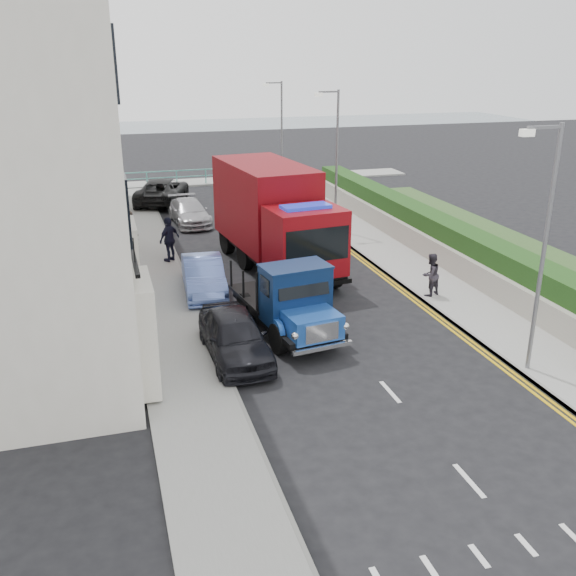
{
  "coord_description": "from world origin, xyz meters",
  "views": [
    {
      "loc": [
        -6.97,
        -15.94,
        8.65
      ],
      "look_at": [
        -1.44,
        2.97,
        1.4
      ],
      "focal_mm": 40.0,
      "sensor_mm": 36.0,
      "label": 1
    }
  ],
  "objects_px": {
    "lamp_near": "(542,238)",
    "bedford_lorry": "(293,305)",
    "parked_car_front": "(235,336)",
    "lamp_mid": "(335,153)",
    "red_lorry": "(273,215)",
    "lamp_far": "(280,131)"
  },
  "relations": [
    {
      "from": "lamp_far",
      "to": "parked_car_front",
      "type": "xyz_separation_m",
      "value": [
        -7.78,
        -22.77,
        -3.28
      ]
    },
    {
      "from": "lamp_far",
      "to": "red_lorry",
      "type": "height_order",
      "value": "lamp_far"
    },
    {
      "from": "lamp_far",
      "to": "parked_car_front",
      "type": "relative_size",
      "value": 1.65
    },
    {
      "from": "red_lorry",
      "to": "parked_car_front",
      "type": "height_order",
      "value": "red_lorry"
    },
    {
      "from": "bedford_lorry",
      "to": "red_lorry",
      "type": "xyz_separation_m",
      "value": [
        1.28,
        7.18,
        1.15
      ]
    },
    {
      "from": "lamp_mid",
      "to": "lamp_far",
      "type": "height_order",
      "value": "same"
    },
    {
      "from": "bedford_lorry",
      "to": "lamp_mid",
      "type": "bearing_deg",
      "value": 56.35
    },
    {
      "from": "bedford_lorry",
      "to": "red_lorry",
      "type": "height_order",
      "value": "red_lorry"
    },
    {
      "from": "parked_car_front",
      "to": "lamp_mid",
      "type": "bearing_deg",
      "value": 57.35
    },
    {
      "from": "parked_car_front",
      "to": "lamp_near",
      "type": "bearing_deg",
      "value": -23.86
    },
    {
      "from": "lamp_near",
      "to": "lamp_mid",
      "type": "xyz_separation_m",
      "value": [
        0.0,
        16.0,
        0.0
      ]
    },
    {
      "from": "lamp_mid",
      "to": "red_lorry",
      "type": "bearing_deg",
      "value": -133.28
    },
    {
      "from": "bedford_lorry",
      "to": "red_lorry",
      "type": "distance_m",
      "value": 7.38
    },
    {
      "from": "lamp_near",
      "to": "lamp_far",
      "type": "bearing_deg",
      "value": 90.0
    },
    {
      "from": "lamp_near",
      "to": "bedford_lorry",
      "type": "distance_m",
      "value": 7.59
    },
    {
      "from": "lamp_mid",
      "to": "red_lorry",
      "type": "relative_size",
      "value": 0.83
    },
    {
      "from": "lamp_far",
      "to": "parked_car_front",
      "type": "bearing_deg",
      "value": -108.86
    },
    {
      "from": "red_lorry",
      "to": "lamp_near",
      "type": "bearing_deg",
      "value": -75.39
    },
    {
      "from": "lamp_far",
      "to": "red_lorry",
      "type": "relative_size",
      "value": 0.83
    },
    {
      "from": "lamp_near",
      "to": "bedford_lorry",
      "type": "xyz_separation_m",
      "value": [
        -5.69,
        4.14,
        -2.86
      ]
    },
    {
      "from": "bedford_lorry",
      "to": "lamp_far",
      "type": "bearing_deg",
      "value": 67.38
    },
    {
      "from": "lamp_near",
      "to": "lamp_far",
      "type": "relative_size",
      "value": 1.0
    }
  ]
}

